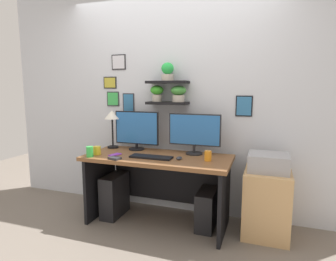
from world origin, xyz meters
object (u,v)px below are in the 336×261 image
object	(u,v)px
pen_cup	(208,156)
drawer_cabinet	(266,203)
water_cup	(90,152)
printer	(269,162)
scissors_tray	(115,158)
computer_tower_left	(115,195)
desk_lamp	(112,118)
computer_mouse	(179,158)
computer_tower_right	(207,209)
monitor_right	(194,132)
coffee_mug	(97,150)
desk	(159,174)
cell_phone	(115,155)
monitor_left	(137,130)
keyboard	(151,157)

from	to	relation	value
pen_cup	drawer_cabinet	size ratio (longest dim) A/B	0.15
water_cup	printer	xyz separation A→B (m)	(1.76, 0.41, -0.06)
scissors_tray	printer	xyz separation A→B (m)	(1.47, 0.42, -0.02)
computer_tower_left	water_cup	bearing A→B (deg)	-111.51
desk_lamp	computer_tower_left	bearing A→B (deg)	-58.57
computer_mouse	printer	size ratio (longest dim) A/B	0.24
printer	computer_tower_right	size ratio (longest dim) A/B	0.95
computer_mouse	scissors_tray	distance (m)	0.65
monitor_right	computer_tower_left	bearing A→B (deg)	-166.98
desk_lamp	coffee_mug	world-z (taller)	desk_lamp
desk	printer	bearing A→B (deg)	4.33
printer	cell_phone	bearing A→B (deg)	-170.66
monitor_right	computer_tower_left	size ratio (longest dim) A/B	1.19
pen_cup	computer_tower_left	world-z (taller)	pen_cup
monitor_right	printer	world-z (taller)	monitor_right
printer	computer_tower_right	xyz separation A→B (m)	(-0.59, -0.06, -0.54)
cell_phone	desk_lamp	bearing A→B (deg)	136.54
monitor_left	keyboard	size ratio (longest dim) A/B	1.21
scissors_tray	drawer_cabinet	size ratio (longest dim) A/B	0.18
drawer_cabinet	water_cup	bearing A→B (deg)	-166.88
keyboard	drawer_cabinet	distance (m)	1.24
computer_mouse	cell_phone	xyz separation A→B (m)	(-0.70, -0.05, -0.01)
computer_mouse	coffee_mug	size ratio (longest dim) A/B	1.00
computer_mouse	monitor_left	bearing A→B (deg)	154.45
cell_phone	water_cup	size ratio (longest dim) A/B	1.27
monitor_right	cell_phone	xyz separation A→B (m)	(-0.79, -0.34, -0.24)
monitor_right	scissors_tray	size ratio (longest dim) A/B	4.74
monitor_right	drawer_cabinet	xyz separation A→B (m)	(0.77, -0.08, -0.66)
keyboard	scissors_tray	world-z (taller)	scissors_tray
computer_tower_left	monitor_left	bearing A→B (deg)	46.35
cell_phone	scissors_tray	distance (m)	0.18
computer_mouse	computer_tower_right	xyz separation A→B (m)	(0.26, 0.15, -0.57)
pen_cup	drawer_cabinet	bearing A→B (deg)	15.69
desk_lamp	computer_mouse	bearing A→B (deg)	-16.88
desk_lamp	computer_tower_right	distance (m)	1.50
computer_mouse	drawer_cabinet	size ratio (longest dim) A/B	0.14
desk_lamp	monitor_left	bearing A→B (deg)	1.93
desk	drawer_cabinet	size ratio (longest dim) A/B	2.35
desk_lamp	coffee_mug	bearing A→B (deg)	-87.07
desk_lamp	printer	world-z (taller)	desk_lamp
water_cup	computer_tower_right	bearing A→B (deg)	16.84
monitor_left	water_cup	bearing A→B (deg)	-122.09
pen_cup	coffee_mug	bearing A→B (deg)	-173.42
computer_mouse	drawer_cabinet	world-z (taller)	computer_mouse
monitor_left	scissors_tray	distance (m)	0.54
water_cup	drawer_cabinet	size ratio (longest dim) A/B	0.17
cell_phone	computer_tower_right	distance (m)	1.13
cell_phone	printer	bearing A→B (deg)	22.58
monitor_right	computer_tower_right	world-z (taller)	monitor_right
desk	water_cup	bearing A→B (deg)	-153.36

